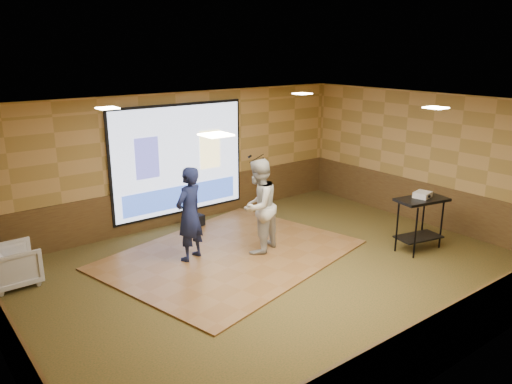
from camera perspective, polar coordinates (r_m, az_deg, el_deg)
ground at (r=9.18m, az=2.30°, el=-9.25°), size 9.00×9.00×0.00m
room_shell at (r=8.50m, az=2.46°, el=3.61°), size 9.04×7.04×3.02m
wainscot_back at (r=11.71m, az=-8.63°, el=-1.20°), size 9.00×0.04×0.95m
wainscot_front at (r=6.98m, az=21.59°, el=-14.88°), size 9.00×0.04×0.95m
wainscot_left at (r=7.29m, az=-26.83°, el=-14.18°), size 0.04×7.00×0.95m
wainscot_right at (r=12.19m, az=18.74°, el=-1.20°), size 0.04×7.00×0.95m
projector_screen at (r=11.41m, az=-8.73°, el=3.54°), size 3.32×0.06×2.52m
downlight_nw at (r=8.78m, az=-16.60°, el=9.17°), size 0.32×0.32×0.02m
downlight_ne at (r=11.14m, az=5.31°, el=11.13°), size 0.32×0.32×0.02m
downlight_sw at (r=5.85m, az=-4.60°, el=6.53°), size 0.32×0.32×0.02m
downlight_se at (r=9.01m, az=19.85°, el=9.05°), size 0.32×0.32×0.02m
dance_floor at (r=9.92m, az=-2.90°, el=-7.14°), size 5.31×4.49×0.03m
player_left at (r=9.45m, az=-7.62°, el=-2.50°), size 0.77×0.64×1.81m
player_right at (r=9.72m, az=0.28°, el=-1.63°), size 1.11×1.00×1.87m
av_table at (r=10.44m, az=18.30°, el=-2.28°), size 1.03×0.54×1.08m
projector at (r=10.42m, az=18.49°, el=-0.29°), size 0.39×0.34×0.11m
mic_stand at (r=12.37m, az=0.60°, el=0.02°), size 0.58×0.24×1.47m
banquet_chair at (r=9.57m, az=-25.89°, el=-7.55°), size 0.79×0.77×0.71m
duffel_bag at (r=11.41m, az=-7.17°, el=-3.38°), size 0.49×0.37×0.28m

